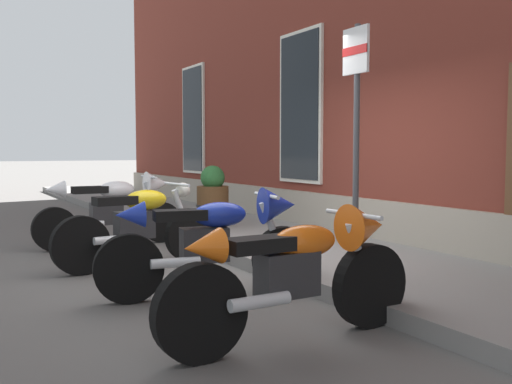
% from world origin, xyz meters
% --- Properties ---
extents(ground_plane, '(140.00, 140.00, 0.00)m').
position_xyz_m(ground_plane, '(0.00, 0.00, 0.00)').
color(ground_plane, '#565451').
extents(sidewalk, '(28.72, 2.29, 0.16)m').
position_xyz_m(sidewalk, '(0.00, 1.14, 0.08)').
color(sidewalk, slate).
rests_on(sidewalk, ground_plane).
extents(motorcycle_white_sport, '(0.62, 2.15, 1.07)m').
position_xyz_m(motorcycle_white_sport, '(-2.41, -0.82, 0.58)').
color(motorcycle_white_sport, black).
rests_on(motorcycle_white_sport, ground_plane).
extents(motorcycle_yellow_naked, '(0.62, 2.04, 0.99)m').
position_xyz_m(motorcycle_yellow_naked, '(-0.77, -0.99, 0.49)').
color(motorcycle_yellow_naked, black).
rests_on(motorcycle_yellow_naked, ground_plane).
extents(motorcycle_blue_sport, '(0.67, 2.13, 1.03)m').
position_xyz_m(motorcycle_blue_sport, '(0.85, -0.74, 0.56)').
color(motorcycle_blue_sport, black).
rests_on(motorcycle_blue_sport, ground_plane).
extents(motorcycle_orange_sport, '(0.62, 2.12, 0.98)m').
position_xyz_m(motorcycle_orange_sport, '(2.33, -0.78, 0.54)').
color(motorcycle_orange_sport, black).
rests_on(motorcycle_orange_sport, ground_plane).
extents(parking_sign, '(0.36, 0.07, 2.42)m').
position_xyz_m(parking_sign, '(1.36, 0.48, 1.72)').
color(parking_sign, '#4C4C51').
rests_on(parking_sign, sidewalk).
extents(barrel_planter, '(0.55, 0.55, 0.98)m').
position_xyz_m(barrel_planter, '(-2.79, 0.89, 0.59)').
color(barrel_planter, brown).
rests_on(barrel_planter, sidewalk).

